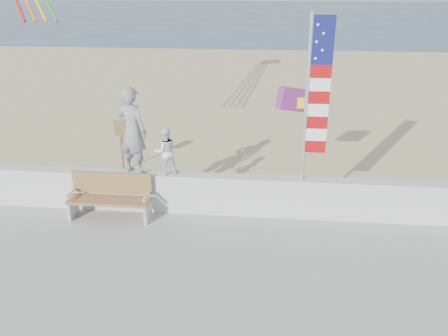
{
  "coord_description": "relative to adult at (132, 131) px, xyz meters",
  "views": [
    {
      "loc": [
        1.16,
        -7.61,
        5.17
      ],
      "look_at": [
        0.2,
        1.8,
        1.35
      ],
      "focal_mm": 38.0,
      "sensor_mm": 36.0,
      "label": 1
    }
  ],
  "objects": [
    {
      "name": "adult",
      "position": [
        0.0,
        0.0,
        0.0
      ],
      "size": [
        0.84,
        0.71,
        1.96
      ],
      "primitive_type": "imported",
      "rotation": [
        0.0,
        0.0,
        2.73
      ],
      "color": "gray",
      "rests_on": "seawall"
    },
    {
      "name": "flag",
      "position": [
        3.83,
        -0.0,
        0.93
      ],
      "size": [
        0.5,
        0.08,
        3.5
      ],
      "color": "silver",
      "rests_on": "seawall"
    },
    {
      "name": "ground",
      "position": [
        1.83,
        -2.0,
        -2.06
      ],
      "size": [
        220.0,
        220.0,
        0.0
      ],
      "primitive_type": "plane",
      "color": "#2F455F",
      "rests_on": "ground"
    },
    {
      "name": "bench",
      "position": [
        -0.47,
        -0.45,
        -1.37
      ],
      "size": [
        1.8,
        0.57,
        1.0
      ],
      "color": "olive",
      "rests_on": "boardwalk"
    },
    {
      "name": "child",
      "position": [
        0.71,
        0.0,
        -0.44
      ],
      "size": [
        0.64,
        0.59,
        1.07
      ],
      "primitive_type": "imported",
      "rotation": [
        0.0,
        0.0,
        3.58
      ],
      "color": "white",
      "rests_on": "seawall"
    },
    {
      "name": "sign",
      "position": [
        -1.11,
        2.48,
        -1.11
      ],
      "size": [
        0.32,
        0.07,
        1.46
      ],
      "color": "brown",
      "rests_on": "sand"
    },
    {
      "name": "seawall",
      "position": [
        1.83,
        0.0,
        -1.43
      ],
      "size": [
        30.0,
        0.35,
        0.9
      ],
      "primitive_type": "cube",
      "color": "beige",
      "rests_on": "boardwalk"
    },
    {
      "name": "sand",
      "position": [
        1.83,
        7.0,
        -2.02
      ],
      "size": [
        90.0,
        40.0,
        0.08
      ],
      "primitive_type": "cube",
      "color": "tan",
      "rests_on": "ground"
    },
    {
      "name": "parafoil_kite",
      "position": [
        3.63,
        2.05,
        0.27
      ],
      "size": [
        1.05,
        0.75,
        0.72
      ],
      "color": "red",
      "rests_on": "ground"
    }
  ]
}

